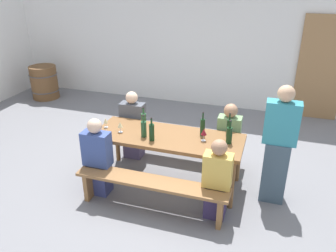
{
  "coord_description": "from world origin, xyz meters",
  "views": [
    {
      "loc": [
        1.31,
        -4.04,
        2.86
      ],
      "look_at": [
        0.0,
        0.0,
        0.9
      ],
      "focal_mm": 36.31,
      "sensor_mm": 36.0,
      "label": 1
    }
  ],
  "objects_px": {
    "seated_guest_far_0": "(133,127)",
    "wine_barrel": "(44,82)",
    "wine_bottle_0": "(144,119)",
    "wine_bottle_1": "(229,135)",
    "wine_bottle_2": "(229,128)",
    "wooden_door": "(321,69)",
    "wine_glass_0": "(106,121)",
    "seated_guest_far_1": "(228,140)",
    "standing_host": "(278,148)",
    "wine_bottle_5": "(152,132)",
    "wine_bottle_4": "(203,127)",
    "wine_glass_1": "(120,125)",
    "bench_far": "(181,139)",
    "wine_bottle_3": "(144,129)",
    "bench_near": "(151,187)",
    "seated_guest_near_0": "(98,159)",
    "seated_guest_near_1": "(217,181)",
    "wine_glass_2": "(204,132)",
    "tasting_table": "(168,141)"
  },
  "relations": [
    {
      "from": "standing_host",
      "to": "bench_near",
      "type": "bearing_deg",
      "value": 26.49
    },
    {
      "from": "wooden_door",
      "to": "wine_bottle_4",
      "type": "bearing_deg",
      "value": -119.24
    },
    {
      "from": "wine_bottle_1",
      "to": "wine_bottle_5",
      "type": "xyz_separation_m",
      "value": [
        -1.01,
        -0.24,
        0.0
      ]
    },
    {
      "from": "bench_far",
      "to": "wine_bottle_5",
      "type": "distance_m",
      "value": 1.05
    },
    {
      "from": "wine_glass_2",
      "to": "wine_glass_0",
      "type": "bearing_deg",
      "value": -179.1
    },
    {
      "from": "wine_bottle_5",
      "to": "seated_guest_far_1",
      "type": "xyz_separation_m",
      "value": [
        0.94,
        0.74,
        -0.34
      ]
    },
    {
      "from": "seated_guest_far_0",
      "to": "wine_bottle_2",
      "type": "bearing_deg",
      "value": 79.29
    },
    {
      "from": "wine_bottle_1",
      "to": "wine_glass_0",
      "type": "relative_size",
      "value": 2.24
    },
    {
      "from": "seated_guest_far_0",
      "to": "wine_barrel",
      "type": "bearing_deg",
      "value": -121.93
    },
    {
      "from": "wooden_door",
      "to": "standing_host",
      "type": "distance_m",
      "value": 3.29
    },
    {
      "from": "wine_bottle_0",
      "to": "seated_guest_near_0",
      "type": "relative_size",
      "value": 0.27
    },
    {
      "from": "wine_glass_1",
      "to": "bench_near",
      "type": "bearing_deg",
      "value": -41.13
    },
    {
      "from": "wine_glass_0",
      "to": "seated_guest_far_1",
      "type": "distance_m",
      "value": 1.84
    },
    {
      "from": "wine_bottle_1",
      "to": "standing_host",
      "type": "bearing_deg",
      "value": -0.22
    },
    {
      "from": "wine_bottle_0",
      "to": "wine_bottle_3",
      "type": "relative_size",
      "value": 0.94
    },
    {
      "from": "bench_near",
      "to": "wine_glass_0",
      "type": "xyz_separation_m",
      "value": [
        -0.95,
        0.68,
        0.5
      ]
    },
    {
      "from": "seated_guest_far_1",
      "to": "wine_barrel",
      "type": "relative_size",
      "value": 1.42
    },
    {
      "from": "wine_bottle_4",
      "to": "wine_bottle_2",
      "type": "bearing_deg",
      "value": 13.46
    },
    {
      "from": "bench_far",
      "to": "seated_guest_near_0",
      "type": "distance_m",
      "value": 1.5
    },
    {
      "from": "wine_glass_1",
      "to": "wine_bottle_0",
      "type": "bearing_deg",
      "value": 50.21
    },
    {
      "from": "wine_bottle_1",
      "to": "wine_bottle_2",
      "type": "xyz_separation_m",
      "value": [
        -0.04,
        0.2,
        0.01
      ]
    },
    {
      "from": "wine_bottle_2",
      "to": "seated_guest_far_0",
      "type": "bearing_deg",
      "value": 169.29
    },
    {
      "from": "wine_bottle_4",
      "to": "wine_bottle_1",
      "type": "bearing_deg",
      "value": -17.12
    },
    {
      "from": "wine_bottle_1",
      "to": "bench_far",
      "type": "bearing_deg",
      "value": 142.16
    },
    {
      "from": "seated_guest_far_1",
      "to": "wine_bottle_1",
      "type": "bearing_deg",
      "value": 7.31
    },
    {
      "from": "wine_bottle_5",
      "to": "seated_guest_near_0",
      "type": "relative_size",
      "value": 0.3
    },
    {
      "from": "wooden_door",
      "to": "seated_guest_far_0",
      "type": "xyz_separation_m",
      "value": [
        -2.95,
        -2.7,
        -0.51
      ]
    },
    {
      "from": "wine_barrel",
      "to": "wine_bottle_1",
      "type": "bearing_deg",
      "value": -27.4
    },
    {
      "from": "wine_bottle_5",
      "to": "tasting_table",
      "type": "bearing_deg",
      "value": 49.96
    },
    {
      "from": "wine_bottle_4",
      "to": "seated_guest_far_0",
      "type": "xyz_separation_m",
      "value": [
        -1.22,
        0.38,
        -0.34
      ]
    },
    {
      "from": "wine_bottle_0",
      "to": "wine_bottle_1",
      "type": "height_order",
      "value": "wine_bottle_1"
    },
    {
      "from": "seated_guest_near_0",
      "to": "seated_guest_far_0",
      "type": "distance_m",
      "value": 1.09
    },
    {
      "from": "wine_bottle_4",
      "to": "wooden_door",
      "type": "bearing_deg",
      "value": 60.76
    },
    {
      "from": "tasting_table",
      "to": "seated_guest_far_1",
      "type": "relative_size",
      "value": 1.87
    },
    {
      "from": "bench_near",
      "to": "seated_guest_far_0",
      "type": "distance_m",
      "value": 1.47
    },
    {
      "from": "bench_near",
      "to": "wine_glass_2",
      "type": "relative_size",
      "value": 11.46
    },
    {
      "from": "wine_bottle_4",
      "to": "wine_glass_1",
      "type": "relative_size",
      "value": 2.2
    },
    {
      "from": "wine_bottle_2",
      "to": "standing_host",
      "type": "distance_m",
      "value": 0.7
    },
    {
      "from": "wine_glass_1",
      "to": "standing_host",
      "type": "distance_m",
      "value": 2.16
    },
    {
      "from": "seated_guest_near_1",
      "to": "wine_bottle_2",
      "type": "bearing_deg",
      "value": 0.11
    },
    {
      "from": "wine_bottle_1",
      "to": "seated_guest_near_0",
      "type": "height_order",
      "value": "seated_guest_near_0"
    },
    {
      "from": "wine_bottle_3",
      "to": "standing_host",
      "type": "bearing_deg",
      "value": 5.23
    },
    {
      "from": "wine_bottle_5",
      "to": "wine_barrel",
      "type": "distance_m",
      "value": 4.69
    },
    {
      "from": "wine_bottle_4",
      "to": "wine_glass_0",
      "type": "bearing_deg",
      "value": -172.77
    },
    {
      "from": "bench_far",
      "to": "wine_bottle_0",
      "type": "height_order",
      "value": "wine_bottle_0"
    },
    {
      "from": "bench_far",
      "to": "wine_bottle_2",
      "type": "distance_m",
      "value": 1.06
    },
    {
      "from": "wine_bottle_0",
      "to": "bench_far",
      "type": "bearing_deg",
      "value": 48.78
    },
    {
      "from": "wine_bottle_0",
      "to": "wine_bottle_5",
      "type": "height_order",
      "value": "wine_bottle_5"
    },
    {
      "from": "wine_bottle_3",
      "to": "wine_bottle_4",
      "type": "distance_m",
      "value": 0.81
    },
    {
      "from": "wine_bottle_1",
      "to": "seated_guest_far_1",
      "type": "xyz_separation_m",
      "value": [
        -0.06,
        0.5,
        -0.34
      ]
    }
  ]
}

